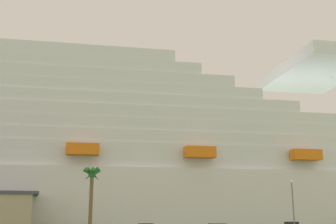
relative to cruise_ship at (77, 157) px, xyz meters
name	(u,v)px	position (x,y,z in m)	size (l,w,h in m)	color
cruise_ship	(77,157)	(0.00, 0.00, 0.00)	(301.01, 59.68, 68.58)	white
palm_tree	(92,181)	(0.03, -49.70, -10.08)	(3.16, 3.34, 11.12)	brown
street_lamp	(293,199)	(34.43, -56.03, -12.90)	(0.56, 0.56, 9.09)	slate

